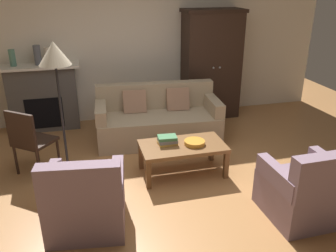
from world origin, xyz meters
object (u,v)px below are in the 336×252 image
object	(u,v)px
armoire	(211,65)
floor_lamp	(55,63)
fireplace	(44,97)
book_stack	(167,140)
side_chair_wooden	(29,138)
fruit_bowl	(195,142)
mantel_vase_jade	(12,58)
mantel_vase_cream	(49,56)
coffee_table	(183,148)
armchair_near_right	(306,191)
armchair_near_left	(86,202)
couch	(158,120)
mantel_vase_slate	(37,55)

from	to	relation	value
armoire	floor_lamp	size ratio (longest dim) A/B	1.09
fireplace	book_stack	world-z (taller)	fireplace
armoire	floor_lamp	xyz separation A→B (m)	(-2.57, -1.86, 0.57)
armoire	side_chair_wooden	bearing A→B (deg)	-153.74
fruit_bowl	floor_lamp	bearing A→B (deg)	174.70
mantel_vase_jade	mantel_vase_cream	xyz separation A→B (m)	(0.56, 0.00, 0.01)
armoire	coffee_table	xyz separation A→B (m)	(-1.12, -1.98, -0.61)
fruit_bowl	side_chair_wooden	xyz separation A→B (m)	(-2.07, 0.51, 0.07)
book_stack	armchair_near_right	xyz separation A→B (m)	(1.19, -1.29, -0.16)
armchair_near_left	armchair_near_right	xyz separation A→B (m)	(2.28, -0.39, 0.00)
mantel_vase_cream	armchair_near_left	distance (m)	3.04
book_stack	mantel_vase_cream	size ratio (longest dim) A/B	0.92
mantel_vase_jade	mantel_vase_cream	bearing A→B (deg)	0.00
coffee_table	side_chair_wooden	distance (m)	1.98
fireplace	armchair_near_right	world-z (taller)	fireplace
couch	floor_lamp	size ratio (longest dim) A/B	1.11
fireplace	armchair_near_right	xyz separation A→B (m)	(2.84, -3.28, -0.25)
armchair_near_right	floor_lamp	xyz separation A→B (m)	(-2.46, 1.34, 1.23)
fruit_bowl	mantel_vase_jade	bearing A→B (deg)	138.79
couch	floor_lamp	world-z (taller)	floor_lamp
mantel_vase_slate	armchair_near_right	xyz separation A→B (m)	(2.84, -3.26, -0.96)
coffee_table	book_stack	xyz separation A→B (m)	(-0.19, 0.07, 0.11)
fireplace	mantel_vase_slate	bearing A→B (deg)	-90.00
coffee_table	armchair_near_right	xyz separation A→B (m)	(1.01, -1.22, -0.05)
mantel_vase_jade	mantel_vase_slate	distance (m)	0.38
armchair_near_left	book_stack	bearing A→B (deg)	39.53
fireplace	mantel_vase_slate	world-z (taller)	mantel_vase_slate
fireplace	mantel_vase_cream	bearing A→B (deg)	-5.69
coffee_table	armchair_near_left	xyz separation A→B (m)	(-1.27, -0.83, -0.05)
couch	mantel_vase_cream	bearing A→B (deg)	150.83
armchair_near_left	mantel_vase_cream	bearing A→B (deg)	97.61
fireplace	book_stack	xyz separation A→B (m)	(1.65, -1.99, -0.09)
armoire	fireplace	bearing A→B (deg)	178.49
couch	coffee_table	size ratio (longest dim) A/B	1.80
armoire	mantel_vase_cream	xyz separation A→B (m)	(-2.77, 0.06, 0.29)
armoire	armchair_near_right	size ratio (longest dim) A/B	2.20
book_stack	couch	bearing A→B (deg)	83.69
coffee_table	floor_lamp	world-z (taller)	floor_lamp
fruit_bowl	armchair_near_left	xyz separation A→B (m)	(-1.42, -0.80, -0.13)
side_chair_wooden	fruit_bowl	bearing A→B (deg)	-13.99
coffee_table	mantel_vase_slate	size ratio (longest dim) A/B	3.49
fireplace	coffee_table	distance (m)	2.76
fireplace	side_chair_wooden	bearing A→B (deg)	-92.95
side_chair_wooden	floor_lamp	distance (m)	1.19
armoire	mantel_vase_slate	world-z (taller)	armoire
fruit_bowl	floor_lamp	xyz separation A→B (m)	(-1.61, 0.15, 1.10)
coffee_table	mantel_vase_cream	size ratio (longest dim) A/B	3.99
fireplace	armchair_near_right	size ratio (longest dim) A/B	1.43
couch	fireplace	bearing A→B (deg)	152.91
book_stack	fruit_bowl	bearing A→B (deg)	-16.02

